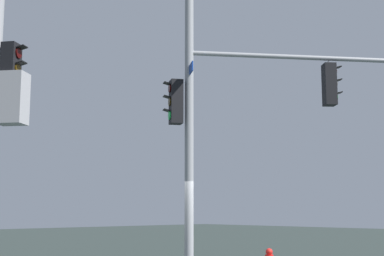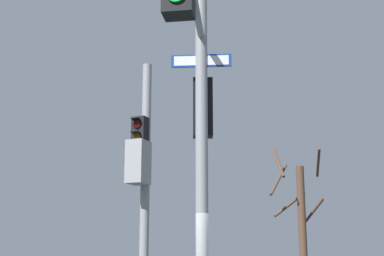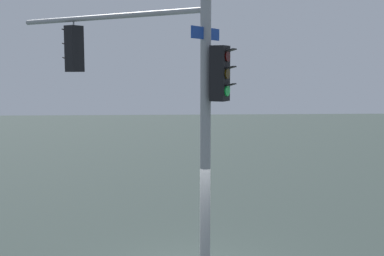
% 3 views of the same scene
% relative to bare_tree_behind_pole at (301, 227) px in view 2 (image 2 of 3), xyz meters
% --- Properties ---
extents(main_signal_pole_assembly, '(5.80, 4.95, 9.20)m').
position_rel_bare_tree_behind_pole_xyz_m(main_signal_pole_assembly, '(-9.14, -8.36, 2.20)').
color(main_signal_pole_assembly, gray).
rests_on(main_signal_pole_assembly, ground).
extents(secondary_pole_assembly, '(0.80, 0.72, 6.76)m').
position_rel_bare_tree_behind_pole_xyz_m(secondary_pole_assembly, '(-7.95, -3.24, 0.94)').
color(secondary_pole_assembly, gray).
rests_on(secondary_pole_assembly, ground).
extents(bare_tree_behind_pole, '(2.22, 2.22, 5.96)m').
position_rel_bare_tree_behind_pole_xyz_m(bare_tree_behind_pole, '(0.00, 0.00, 0.00)').
color(bare_tree_behind_pole, brown).
rests_on(bare_tree_behind_pole, ground).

